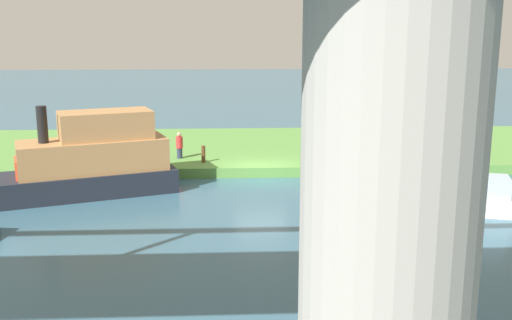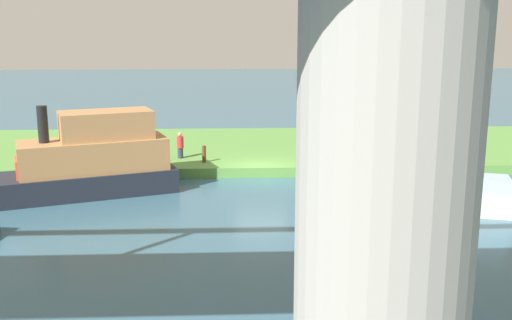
{
  "view_description": "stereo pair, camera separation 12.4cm",
  "coord_description": "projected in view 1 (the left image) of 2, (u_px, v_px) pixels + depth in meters",
  "views": [
    {
      "loc": [
        1.66,
        28.67,
        7.2
      ],
      "look_at": [
        0.48,
        5.0,
        2.0
      ],
      "focal_mm": 42.29,
      "sensor_mm": 36.0,
      "label": 1
    },
    {
      "loc": [
        1.54,
        28.68,
        7.2
      ],
      "look_at": [
        0.48,
        5.0,
        2.0
      ],
      "focal_mm": 42.29,
      "sensor_mm": 36.0,
      "label": 2
    }
  ],
  "objects": [
    {
      "name": "grassy_bank",
      "position": [
        255.0,
        149.0,
        35.39
      ],
      "size": [
        80.0,
        12.0,
        0.5
      ],
      "primitive_type": "cube",
      "color": "#5B9342",
      "rests_on": "ground"
    },
    {
      "name": "ground_plane",
      "position": [
        261.0,
        178.0,
        29.59
      ],
      "size": [
        160.0,
        160.0,
        0.0
      ],
      "primitive_type": "plane",
      "color": "#386075"
    },
    {
      "name": "bridge_pylon",
      "position": [
        389.0,
        217.0,
        9.51
      ],
      "size": [
        2.83,
        2.83,
        8.56
      ],
      "primitive_type": "cylinder",
      "color": "#9E998E",
      "rests_on": "ground"
    },
    {
      "name": "mooring_post",
      "position": [
        203.0,
        154.0,
        30.62
      ],
      "size": [
        0.2,
        0.2,
        0.86
      ],
      "primitive_type": "cylinder",
      "color": "brown",
      "rests_on": "grassy_bank"
    },
    {
      "name": "person_on_bank",
      "position": [
        179.0,
        145.0,
        31.54
      ],
      "size": [
        0.4,
        0.4,
        1.39
      ],
      "color": "#2D334C",
      "rests_on": "grassy_bank"
    },
    {
      "name": "motorboat_white",
      "position": [
        90.0,
        161.0,
        26.41
      ],
      "size": [
        8.28,
        5.11,
        4.01
      ],
      "color": "#1E232D",
      "rests_on": "ground"
    },
    {
      "name": "motorboat_red",
      "position": [
        498.0,
        201.0,
        23.8
      ],
      "size": [
        4.73,
        2.77,
        1.49
      ],
      "color": "white",
      "rests_on": "ground"
    }
  ]
}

